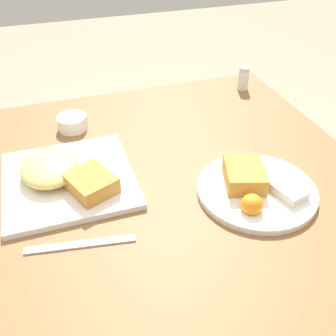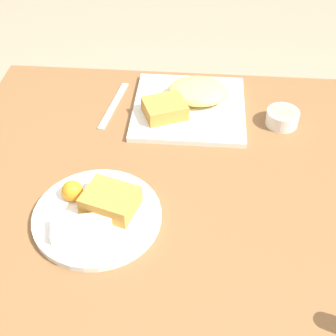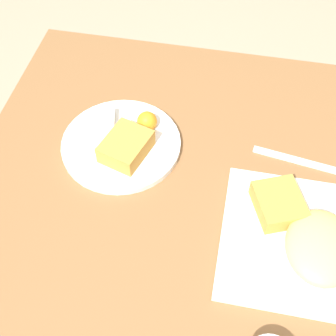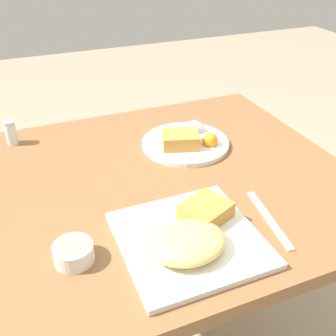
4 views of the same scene
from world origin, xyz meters
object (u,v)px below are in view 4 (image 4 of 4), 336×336
at_px(plate_square_near, 191,236).
at_px(butter_knife, 269,219).
at_px(plate_oval_far, 186,141).
at_px(sauce_ramekin, 74,252).
at_px(salt_shaker, 11,134).

xyz_separation_m(plate_square_near, butter_knife, (0.19, 0.00, -0.02)).
distance_m(plate_square_near, butter_knife, 0.19).
height_order(plate_oval_far, sauce_ramekin, plate_oval_far).
xyz_separation_m(sauce_ramekin, butter_knife, (0.42, -0.04, -0.02)).
xyz_separation_m(sauce_ramekin, salt_shaker, (-0.08, 0.54, 0.01)).
height_order(plate_square_near, plate_oval_far, plate_square_near).
height_order(sauce_ramekin, butter_knife, sauce_ramekin).
relative_size(sauce_ramekin, butter_knife, 0.38).
height_order(plate_oval_far, butter_knife, plate_oval_far).
bearing_deg(salt_shaker, sauce_ramekin, -81.93).
distance_m(plate_square_near, plate_oval_far, 0.41).
distance_m(salt_shaker, butter_knife, 0.77).
bearing_deg(sauce_ramekin, plate_oval_far, 40.57).
xyz_separation_m(salt_shaker, butter_knife, (0.50, -0.58, -0.03)).
bearing_deg(sauce_ramekin, salt_shaker, 98.07).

